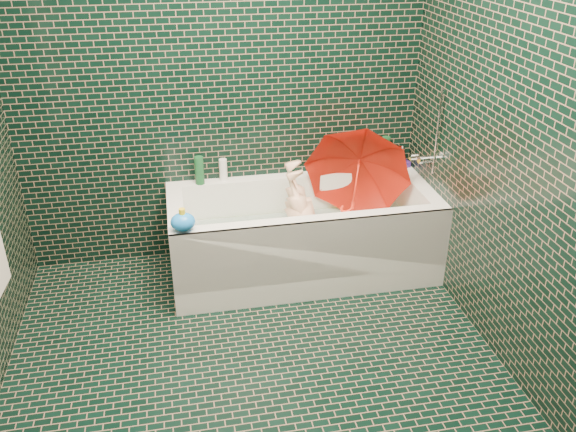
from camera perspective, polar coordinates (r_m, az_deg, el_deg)
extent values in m
plane|color=black|center=(3.26, -2.68, -15.29)|extent=(2.80, 2.80, 0.00)
plane|color=black|center=(3.91, -6.34, 13.05)|extent=(2.80, 0.00, 2.80)
plane|color=black|center=(1.40, 5.36, -15.75)|extent=(2.80, 0.00, 2.80)
plane|color=black|center=(3.03, 22.01, 6.96)|extent=(0.00, 2.80, 2.80)
cube|color=white|center=(4.09, 1.33, -4.07)|extent=(1.70, 0.75, 0.15)
cube|color=white|center=(4.23, 0.42, 1.37)|extent=(1.70, 0.10, 0.40)
cube|color=white|center=(3.67, 2.46, -3.00)|extent=(1.70, 0.10, 0.40)
cube|color=white|center=(4.18, 12.13, 0.36)|extent=(0.10, 0.55, 0.40)
cube|color=white|center=(3.87, -10.27, -1.74)|extent=(0.10, 0.55, 0.40)
cube|color=white|center=(3.68, 2.59, -4.32)|extent=(1.70, 0.02, 0.55)
cube|color=green|center=(4.05, 1.34, -3.09)|extent=(1.35, 0.47, 0.01)
cube|color=silver|center=(3.97, 1.36, -1.30)|extent=(1.48, 0.53, 0.00)
cylinder|color=silver|center=(4.04, 13.05, 5.20)|extent=(0.14, 0.05, 0.05)
cylinder|color=silver|center=(4.06, 11.68, 5.46)|extent=(0.05, 0.04, 0.04)
cylinder|color=silver|center=(3.87, 13.83, 7.65)|extent=(0.01, 0.01, 0.55)
imported|color=#F4BC98|center=(3.93, 1.94, -1.46)|extent=(0.99, 0.53, 0.43)
imported|color=red|center=(3.94, 6.38, 3.08)|extent=(1.00, 0.94, 0.86)
imported|color=white|center=(4.38, 10.71, 4.69)|extent=(0.12, 0.12, 0.23)
imported|color=#41207B|center=(4.34, 10.96, 4.41)|extent=(0.10, 0.10, 0.18)
imported|color=#164E26|center=(4.36, 9.65, 4.63)|extent=(0.14, 0.14, 0.15)
cylinder|color=#164E26|center=(4.28, 9.08, 5.89)|extent=(0.06, 0.06, 0.22)
cylinder|color=silver|center=(4.29, 10.49, 5.48)|extent=(0.06, 0.06, 0.18)
cylinder|color=#164E26|center=(4.03, -8.30, 4.24)|extent=(0.08, 0.08, 0.19)
cylinder|color=white|center=(4.07, -6.08, 4.34)|extent=(0.06, 0.06, 0.15)
ellipsoid|color=yellow|center=(4.30, 8.95, 4.89)|extent=(0.11, 0.10, 0.07)
sphere|color=yellow|center=(4.28, 9.49, 5.39)|extent=(0.05, 0.05, 0.05)
cone|color=orange|center=(4.28, 9.81, 5.33)|extent=(0.02, 0.03, 0.02)
ellipsoid|color=#1A7AEC|center=(3.46, -9.81, -0.55)|extent=(0.15, 0.12, 0.11)
cylinder|color=yellow|center=(3.43, -9.89, 0.38)|extent=(0.04, 0.04, 0.04)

